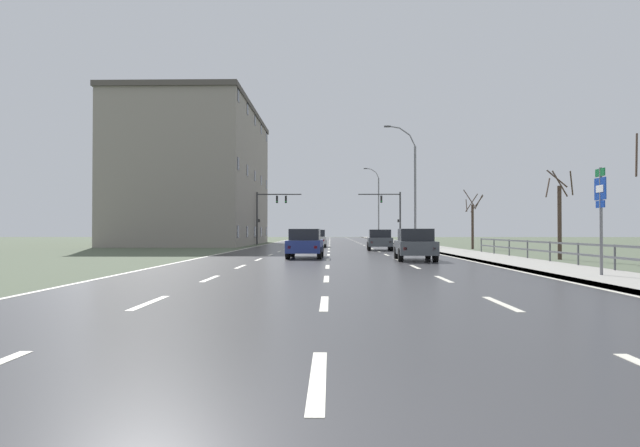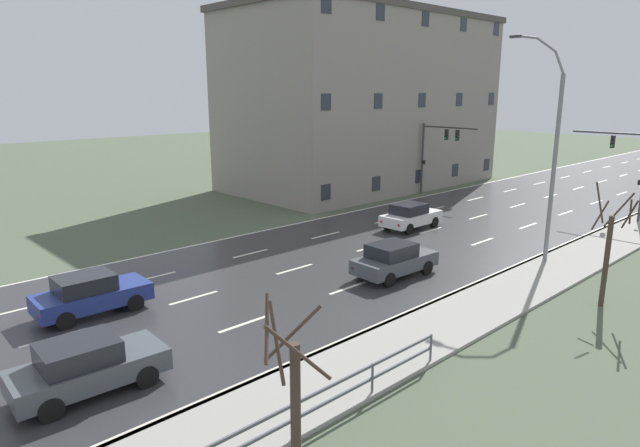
{
  "view_description": "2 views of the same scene",
  "coord_description": "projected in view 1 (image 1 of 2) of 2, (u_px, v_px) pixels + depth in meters",
  "views": [
    {
      "loc": [
        0.12,
        -3.22,
        1.46
      ],
      "look_at": [
        -0.99,
        52.93,
        2.25
      ],
      "focal_mm": 30.01,
      "sensor_mm": 36.0,
      "label": 1
    },
    {
      "loc": [
        18.76,
        18.4,
        8.2
      ],
      "look_at": [
        0.0,
        36.04,
        1.97
      ],
      "focal_mm": 30.8,
      "sensor_mm": 36.0,
      "label": 2
    }
  ],
  "objects": [
    {
      "name": "car_far_left",
      "position": [
        415.0,
        244.0,
        26.27
      ],
      "size": [
        1.98,
        4.17,
        1.57
      ],
      "rotation": [
        0.0,
        0.0,
        -0.04
      ],
      "color": "#474C51",
      "rests_on": "ground"
    },
    {
      "name": "sidewalk_right",
      "position": [
        401.0,
        243.0,
        63.01
      ],
      "size": [
        3.0,
        120.0,
        0.12
      ],
      "color": "gray",
      "rests_on": "ground"
    },
    {
      "name": "bare_tree_far",
      "position": [
        473.0,
        221.0,
        43.28
      ],
      "size": [
        1.62,
        1.71,
        4.84
      ],
      "color": "#423328",
      "rests_on": "ground"
    },
    {
      "name": "bare_tree_mid",
      "position": [
        559.0,
        216.0,
        27.25
      ],
      "size": [
        1.56,
        1.68,
        4.6
      ],
      "color": "#423328",
      "rests_on": "ground"
    },
    {
      "name": "road_asphalt_strip",
      "position": [
        330.0,
        243.0,
        63.17
      ],
      "size": [
        14.0,
        120.0,
        0.03
      ],
      "color": "#303033",
      "rests_on": "ground"
    },
    {
      "name": "car_mid_centre",
      "position": [
        316.0,
        238.0,
        47.95
      ],
      "size": [
        1.86,
        4.11,
        1.57
      ],
      "rotation": [
        0.0,
        0.0,
        0.01
      ],
      "color": "silver",
      "rests_on": "ground"
    },
    {
      "name": "traffic_signal_right",
      "position": [
        393.0,
        210.0,
        59.59
      ],
      "size": [
        4.76,
        0.36,
        5.82
      ],
      "color": "#38383A",
      "rests_on": "ground"
    },
    {
      "name": "traffic_signal_left",
      "position": [
        268.0,
        208.0,
        58.23
      ],
      "size": [
        4.93,
        0.36,
        5.71
      ],
      "color": "#38383A",
      "rests_on": "ground"
    },
    {
      "name": "brick_building",
      "position": [
        197.0,
        177.0,
        58.38
      ],
      "size": [
        12.84,
        24.0,
        14.67
      ],
      "color": "gray",
      "rests_on": "ground"
    },
    {
      "name": "car_far_right",
      "position": [
        380.0,
        240.0,
        40.17
      ],
      "size": [
        1.98,
        4.17,
        1.57
      ],
      "rotation": [
        0.0,
        0.0,
        -0.04
      ],
      "color": "#474C51",
      "rests_on": "ground"
    },
    {
      "name": "car_near_left",
      "position": [
        305.0,
        243.0,
        28.61
      ],
      "size": [
        1.92,
        4.14,
        1.57
      ],
      "rotation": [
        0.0,
        0.0,
        -0.03
      ],
      "color": "navy",
      "rests_on": "ground"
    },
    {
      "name": "guardrail",
      "position": [
        578.0,
        250.0,
        20.96
      ],
      "size": [
        0.07,
        27.06,
        1.0
      ],
      "color": "#515459",
      "rests_on": "ground"
    },
    {
      "name": "ground_plane",
      "position": [
        329.0,
        247.0,
        51.18
      ],
      "size": [
        160.0,
        160.0,
        0.12
      ],
      "color": "#4C5642"
    },
    {
      "name": "highway_sign",
      "position": [
        601.0,
        207.0,
        16.33
      ],
      "size": [
        0.09,
        0.68,
        3.4
      ],
      "color": "slate",
      "rests_on": "ground"
    },
    {
      "name": "street_lamp_midground",
      "position": [
        413.0,
        188.0,
        47.15
      ],
      "size": [
        2.83,
        0.24,
        10.83
      ],
      "color": "slate",
      "rests_on": "ground"
    },
    {
      "name": "street_lamp_distant",
      "position": [
        378.0,
        205.0,
        82.94
      ],
      "size": [
        2.42,
        0.24,
        11.29
      ],
      "color": "slate",
      "rests_on": "ground"
    }
  ]
}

